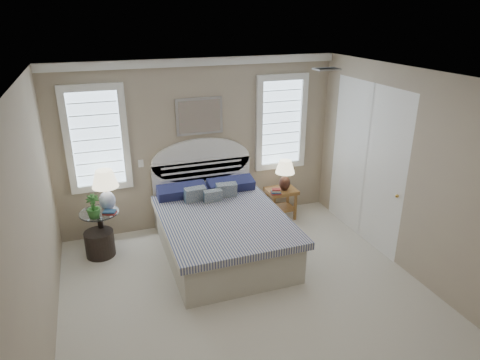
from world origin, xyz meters
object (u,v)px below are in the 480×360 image
bed (220,227)px  lamp_right (285,172)px  nightstand_right (281,197)px  side_table_left (101,227)px  lamp_left (106,186)px  floor_pot (100,244)px

bed → lamp_right: size_ratio=4.33×
nightstand_right → lamp_right: size_ratio=1.01×
side_table_left → lamp_left: (0.14, 0.06, 0.62)m
side_table_left → floor_pot: side_table_left is taller
lamp_right → bed: bearing=-153.6°
nightstand_right → lamp_left: lamp_left is taller
lamp_left → lamp_right: size_ratio=1.17×
floor_pot → bed: bearing=-15.2°
nightstand_right → lamp_left: size_ratio=0.86×
lamp_right → nightstand_right: bearing=147.7°
floor_pot → lamp_left: 0.86m
nightstand_right → lamp_right: (0.04, -0.03, 0.46)m
side_table_left → lamp_left: 0.64m
side_table_left → lamp_right: lamp_right is taller
bed → side_table_left: size_ratio=3.61×
lamp_left → floor_pot: bearing=-133.8°
bed → lamp_left: bearing=156.8°
lamp_left → nightstand_right: bearing=0.9°
bed → lamp_left: (-1.51, 0.65, 0.62)m
side_table_left → lamp_right: (2.99, 0.07, 0.46)m
bed → floor_pot: 1.77m
bed → side_table_left: (-1.65, 0.59, 0.00)m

